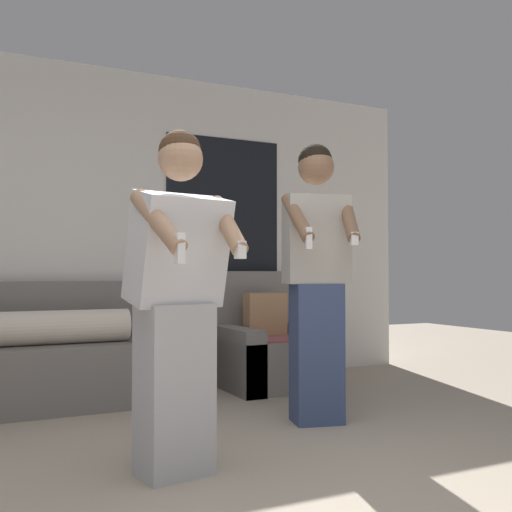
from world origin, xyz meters
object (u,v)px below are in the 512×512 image
object	(u,v)px
person_right	(316,277)
couch	(55,359)
person_left	(177,301)
armchair	(266,348)

from	to	relation	value
person_right	couch	bearing A→B (deg)	137.09
couch	person_right	size ratio (longest dim) A/B	1.00
person_right	person_left	bearing A→B (deg)	-152.96
person_left	couch	bearing A→B (deg)	98.94
couch	person_left	world-z (taller)	person_left
armchair	person_right	size ratio (longest dim) A/B	0.54
couch	person_right	world-z (taller)	person_right
armchair	person_left	bearing A→B (deg)	-127.22
couch	person_left	xyz separation A→B (m)	(0.30, -1.90, 0.50)
couch	person_right	xyz separation A→B (m)	(1.43, -1.33, 0.61)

